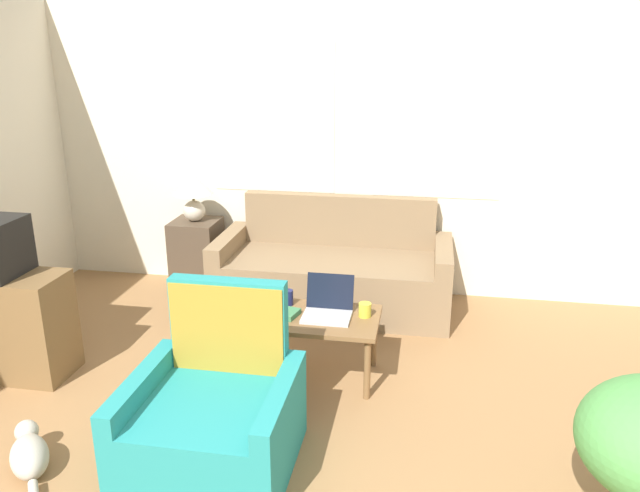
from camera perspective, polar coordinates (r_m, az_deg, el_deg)
wall_back at (r=5.52m, az=3.94°, el=8.90°), size 6.72×0.06×2.60m
couch at (r=5.38m, az=1.27°, el=-2.61°), size 1.97×0.86×0.91m
armchair at (r=3.54m, az=-9.55°, el=-15.13°), size 0.87×0.83×0.94m
side_table at (r=5.82m, az=-11.16°, el=-0.85°), size 0.41×0.41×0.66m
table_lamp at (r=5.65m, az=-11.54°, el=5.01°), size 0.34×0.34×0.43m
coffee_table at (r=4.22m, az=-1.46°, el=-7.00°), size 1.01×0.54×0.45m
laptop at (r=4.18m, az=0.73°, el=-5.61°), size 0.32×0.31×0.25m
cup_navy at (r=4.18m, az=4.13°, el=-5.84°), size 0.08×0.08×0.09m
cup_yellow at (r=4.35m, az=-2.95°, el=-4.73°), size 0.07×0.07×0.11m
snack_bowl at (r=4.17m, az=-6.94°, el=-6.23°), size 0.15×0.15×0.06m
book_red at (r=4.21m, az=-3.55°, el=-6.08°), size 0.25×0.21×0.04m
cat_black at (r=3.83m, az=-25.05°, el=-16.85°), size 0.41×0.51×0.20m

